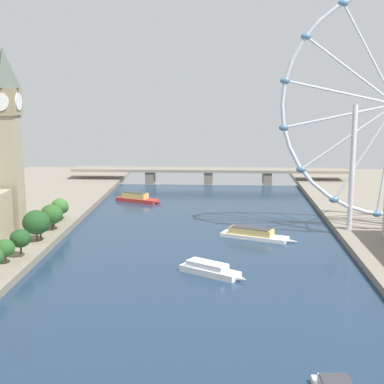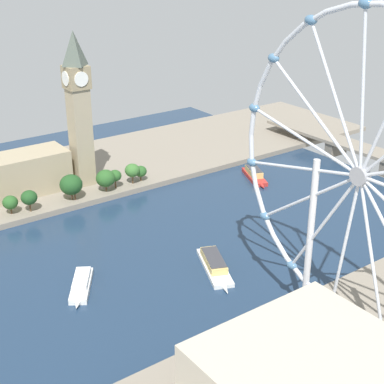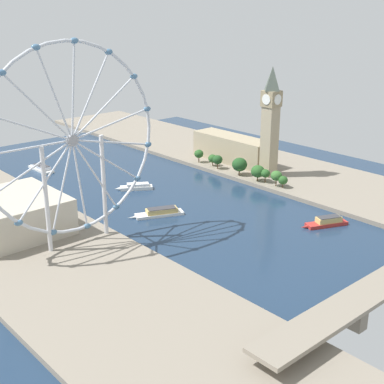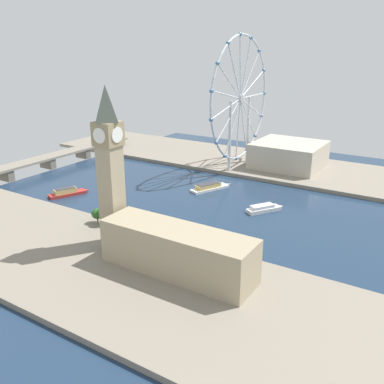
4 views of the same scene
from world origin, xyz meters
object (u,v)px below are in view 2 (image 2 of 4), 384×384
clock_tower (79,108)px  tour_boat_0 (81,284)px  ferris_wheel (360,178)px  tour_boat_1 (214,264)px  tour_boat_3 (254,175)px

clock_tower → tour_boat_0: 114.10m
ferris_wheel → tour_boat_0: 118.11m
clock_tower → ferris_wheel: bearing=3.9°
tour_boat_1 → tour_boat_3: 106.25m
ferris_wheel → tour_boat_3: size_ratio=3.65×
clock_tower → tour_boat_3: size_ratio=2.76×
ferris_wheel → tour_boat_1: ferris_wheel is taller
tour_boat_3 → clock_tower: bearing=-94.0°
clock_tower → tour_boat_3: 108.26m
tour_boat_1 → tour_boat_3: tour_boat_3 is taller
clock_tower → tour_boat_1: 121.32m
ferris_wheel → tour_boat_0: bearing=-144.1°
ferris_wheel → tour_boat_1: 86.96m
clock_tower → ferris_wheel: (176.23, 12.15, 14.23)m
tour_boat_0 → tour_boat_3: 143.62m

